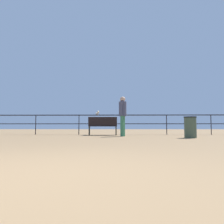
{
  "coord_description": "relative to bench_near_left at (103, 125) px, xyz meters",
  "views": [
    {
      "loc": [
        0.86,
        -1.86,
        0.46
      ],
      "look_at": [
        0.63,
        9.11,
        1.21
      ],
      "focal_mm": 33.35,
      "sensor_mm": 36.0,
      "label": 1
    }
  ],
  "objects": [
    {
      "name": "trash_bin",
      "position": [
        3.6,
        -2.4,
        -0.1
      ],
      "size": [
        0.48,
        0.48,
        0.84
      ],
      "color": "#3F4F3B",
      "rests_on": "ground_plane"
    },
    {
      "name": "seagull_on_rail",
      "position": [
        -0.35,
        0.82,
        0.68
      ],
      "size": [
        0.27,
        0.42,
        0.21
      ],
      "color": "white",
      "rests_on": "pier_railing"
    },
    {
      "name": "pier_railing",
      "position": [
        -0.16,
        0.84,
        0.3
      ],
      "size": [
        21.78,
        0.05,
        1.1
      ],
      "color": "black",
      "rests_on": "ground_plane"
    },
    {
      "name": "bench_near_left",
      "position": [
        0.0,
        0.0,
        0.0
      ],
      "size": [
        1.47,
        0.72,
        0.93
      ],
      "color": "black",
      "rests_on": "ground_plane"
    },
    {
      "name": "ground_plane",
      "position": [
        -0.16,
        -8.77,
        -0.52
      ],
      "size": [
        60.0,
        60.0,
        0.0
      ],
      "primitive_type": "plane",
      "color": "#93714B"
    },
    {
      "name": "person_by_bench",
      "position": [
        0.99,
        -1.15,
        0.53
      ],
      "size": [
        0.35,
        0.56,
        1.82
      ],
      "color": "#35734E",
      "rests_on": "ground_plane"
    }
  ]
}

